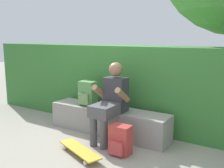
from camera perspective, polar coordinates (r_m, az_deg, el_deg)
name	(u,v)px	position (r m, az deg, el deg)	size (l,w,h in m)	color
ground_plane	(94,141)	(4.05, -3.88, -12.26)	(24.00, 24.00, 0.00)	gray
bench_main	(108,121)	(4.26, -0.88, -8.01)	(2.04, 0.44, 0.42)	gray
person_skater	(111,100)	(3.88, -0.30, -3.49)	(0.49, 0.62, 1.17)	#333338
skateboard_near_person	(79,150)	(3.59, -7.11, -14.08)	(0.82, 0.47, 0.09)	gold
backpack_on_bench	(88,94)	(4.37, -5.34, -2.08)	(0.28, 0.23, 0.40)	#51894C
backpack_on_ground	(120,140)	(3.55, 1.78, -12.19)	(0.28, 0.23, 0.40)	#B23833
hedge_row	(133,86)	(4.61, 4.52, -0.38)	(6.26, 0.64, 1.40)	#347130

